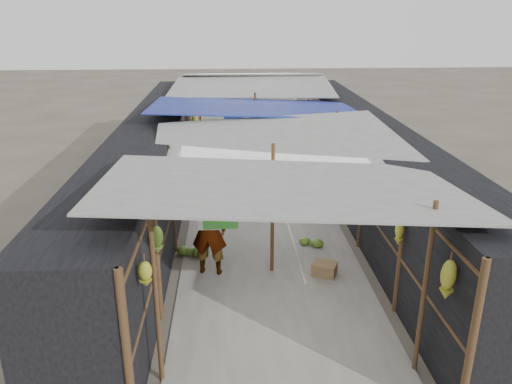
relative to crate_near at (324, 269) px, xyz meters
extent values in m
plane|color=#6B6356|center=(-1.01, -2.76, -0.13)|extent=(80.00, 80.00, 0.00)
cube|color=#9E998E|center=(-1.01, 3.74, -0.12)|extent=(3.60, 16.00, 0.02)
cube|color=black|center=(-3.71, 3.74, 1.02)|extent=(1.40, 15.00, 2.30)
cube|color=black|center=(1.69, 3.74, 1.02)|extent=(1.40, 15.00, 2.30)
cube|color=#94764B|center=(0.00, 0.00, 0.00)|extent=(0.55, 0.51, 0.27)
cube|color=#94764B|center=(0.24, 3.22, 0.03)|extent=(0.61, 0.51, 0.33)
cube|color=#94764B|center=(-1.79, 9.62, 0.00)|extent=(0.53, 0.49, 0.28)
cylinder|color=black|center=(-0.11, 8.31, -0.04)|extent=(0.59, 0.59, 0.18)
imported|color=white|center=(-2.22, 0.23, 0.80)|extent=(0.75, 0.55, 1.87)
imported|color=#1E429A|center=(-1.68, 4.81, 0.68)|extent=(0.86, 0.72, 1.62)
imported|color=#4F4A44|center=(-0.06, 5.91, 0.27)|extent=(0.34, 0.54, 0.81)
cylinder|color=brown|center=(-2.81, -2.76, 1.17)|extent=(0.07, 0.07, 2.60)
cylinder|color=brown|center=(0.79, -2.76, 1.17)|extent=(0.07, 0.07, 2.60)
cylinder|color=brown|center=(-1.01, 0.24, 1.17)|extent=(0.07, 0.07, 2.60)
cylinder|color=brown|center=(-2.81, 3.24, 1.17)|extent=(0.07, 0.07, 2.60)
cylinder|color=brown|center=(0.79, 3.24, 1.17)|extent=(0.07, 0.07, 2.60)
cylinder|color=brown|center=(-1.01, 6.24, 1.17)|extent=(0.07, 0.07, 2.60)
cylinder|color=brown|center=(-2.81, 9.24, 1.17)|extent=(0.07, 0.07, 2.60)
cylinder|color=brown|center=(0.79, 9.24, 1.17)|extent=(0.07, 0.07, 2.60)
cube|color=gray|center=(-1.01, -1.76, 2.37)|extent=(5.21, 3.19, 0.52)
cube|color=gray|center=(-0.81, 1.44, 2.22)|extent=(5.23, 3.73, 0.50)
cube|color=#213297|center=(-1.11, 4.74, 2.32)|extent=(5.40, 3.60, 0.41)
cube|color=gray|center=(-1.01, 8.04, 2.42)|extent=(5.37, 3.66, 0.27)
cube|color=gray|center=(-0.91, 10.44, 2.52)|extent=(5.00, 1.99, 0.24)
cylinder|color=brown|center=(-3.01, 3.74, 1.92)|extent=(0.06, 15.00, 0.06)
cylinder|color=brown|center=(0.99, 3.74, 1.92)|extent=(0.06, 15.00, 0.06)
cylinder|color=gray|center=(-1.01, 3.74, 1.92)|extent=(0.02, 15.00, 0.02)
cube|color=#2A1BB1|center=(-1.23, 4.90, 1.62)|extent=(0.70, 0.03, 0.60)
cube|color=white|center=(-0.22, 6.21, 1.64)|extent=(0.60, 0.03, 0.55)
cube|color=#2F7A28|center=(-1.98, -0.69, 1.57)|extent=(0.60, 0.03, 0.70)
cube|color=navy|center=(-1.64, 8.12, 1.62)|extent=(0.65, 0.03, 0.60)
cube|color=#983017|center=(0.13, 2.30, 1.62)|extent=(0.50, 0.03, 0.60)
cube|color=#1C24B7|center=(-0.56, 1.91, 1.59)|extent=(0.55, 0.03, 0.65)
ellipsoid|color=#A2A42A|center=(-2.89, -2.94, 1.64)|extent=(0.18, 0.15, 0.35)
ellipsoid|color=olive|center=(-2.89, -1.86, 1.59)|extent=(0.20, 0.17, 0.44)
ellipsoid|color=olive|center=(-2.89, 0.27, 1.46)|extent=(0.18, 0.16, 0.46)
ellipsoid|color=olive|center=(-2.89, 1.38, 1.52)|extent=(0.15, 0.13, 0.42)
ellipsoid|color=olive|center=(-2.89, 2.96, 1.38)|extent=(0.19, 0.16, 0.51)
ellipsoid|color=#A2A42A|center=(-2.89, 4.71, 1.56)|extent=(0.18, 0.15, 0.38)
ellipsoid|color=olive|center=(-2.89, 5.62, 1.42)|extent=(0.18, 0.15, 0.59)
ellipsoid|color=#A2A42A|center=(-2.89, 7.27, 1.41)|extent=(0.17, 0.15, 0.48)
ellipsoid|color=#A2A42A|center=(-2.89, 8.78, 1.54)|extent=(0.19, 0.16, 0.55)
ellipsoid|color=olive|center=(-2.89, 10.47, 1.54)|extent=(0.19, 0.17, 0.37)
ellipsoid|color=#A2A42A|center=(0.87, -3.20, 1.58)|extent=(0.20, 0.17, 0.56)
ellipsoid|color=#A2A42A|center=(0.87, -1.41, 1.41)|extent=(0.15, 0.12, 0.46)
ellipsoid|color=#A2A42A|center=(0.87, -0.17, 1.51)|extent=(0.14, 0.12, 0.49)
ellipsoid|color=#A2A42A|center=(0.87, 1.09, 1.48)|extent=(0.19, 0.16, 0.52)
ellipsoid|color=#A2A42A|center=(0.87, 2.78, 1.60)|extent=(0.20, 0.17, 0.37)
ellipsoid|color=#A2A42A|center=(0.87, 4.73, 1.52)|extent=(0.17, 0.14, 0.37)
ellipsoid|color=olive|center=(0.87, 5.79, 1.47)|extent=(0.15, 0.13, 0.42)
ellipsoid|color=olive|center=(0.87, 7.37, 1.37)|extent=(0.20, 0.17, 0.58)
ellipsoid|color=olive|center=(0.87, 9.04, 1.55)|extent=(0.18, 0.16, 0.37)
ellipsoid|color=olive|center=(0.87, 10.69, 1.66)|extent=(0.17, 0.15, 0.39)
ellipsoid|color=#A2A42A|center=(-1.29, 3.34, 0.02)|extent=(0.61, 0.52, 0.31)
ellipsoid|color=#A2A42A|center=(-2.27, 5.18, -0.01)|extent=(0.48, 0.41, 0.24)
ellipsoid|color=olive|center=(-0.14, 1.29, -0.02)|extent=(0.46, 0.39, 0.23)
ellipsoid|color=olive|center=(-2.66, 1.02, -0.02)|extent=(0.45, 0.38, 0.22)
ellipsoid|color=#A2A42A|center=(-2.71, 7.65, 0.01)|extent=(0.58, 0.49, 0.29)
ellipsoid|color=#A2A42A|center=(0.46, 8.20, 0.03)|extent=(0.67, 0.57, 0.33)
camera|label=1|loc=(-1.82, -8.50, 4.72)|focal=35.00mm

